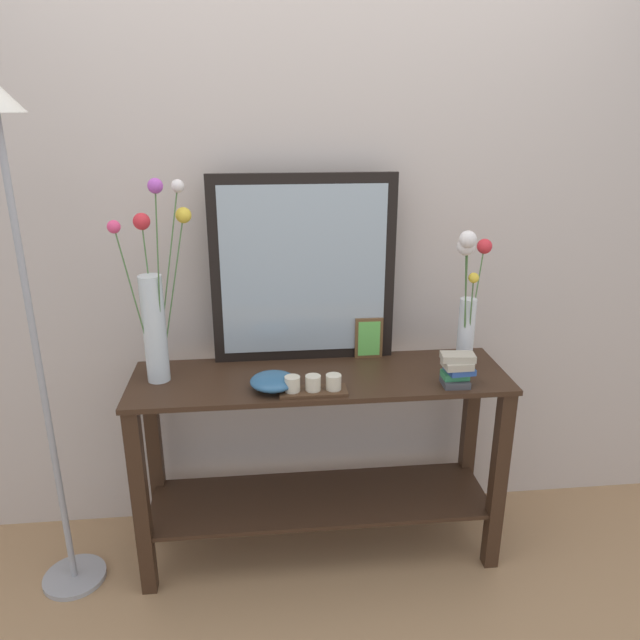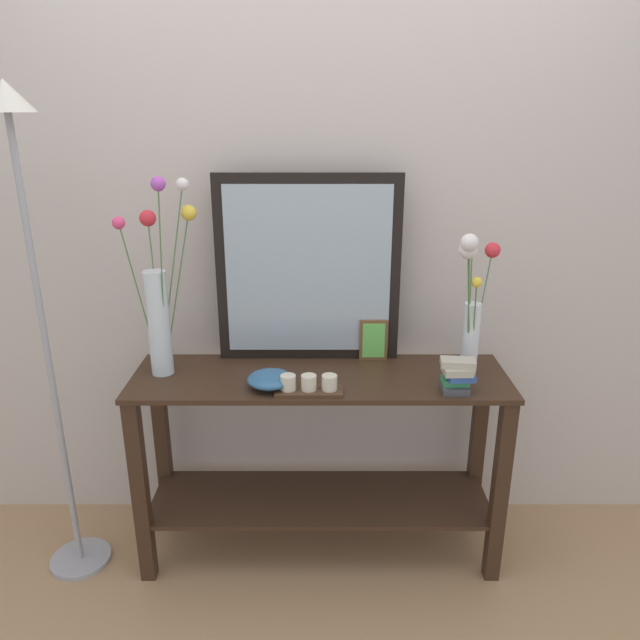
{
  "view_description": "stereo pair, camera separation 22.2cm",
  "coord_description": "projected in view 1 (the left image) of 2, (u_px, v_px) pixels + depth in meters",
  "views": [
    {
      "loc": [
        -0.22,
        -2.08,
        1.77
      ],
      "look_at": [
        0.0,
        0.0,
        1.03
      ],
      "focal_mm": 33.67,
      "sensor_mm": 36.0,
      "label": 1
    },
    {
      "loc": [
        0.0,
        -2.09,
        1.77
      ],
      "look_at": [
        0.0,
        0.0,
        1.03
      ],
      "focal_mm": 33.67,
      "sensor_mm": 36.0,
      "label": 2
    }
  ],
  "objects": [
    {
      "name": "console_table",
      "position": [
        320.0,
        444.0,
        2.4
      ],
      "size": [
        1.44,
        0.42,
        0.8
      ],
      "color": "#382316",
      "rests_on": "ground"
    },
    {
      "name": "book_stack",
      "position": [
        457.0,
        369.0,
        2.2
      ],
      "size": [
        0.13,
        0.1,
        0.12
      ],
      "color": "#424247",
      "rests_on": "console_table"
    },
    {
      "name": "wall_back",
      "position": [
        312.0,
        218.0,
        2.42
      ],
      "size": [
        6.4,
        0.08,
        2.7
      ],
      "primitive_type": "cube",
      "color": "beige",
      "rests_on": "ground"
    },
    {
      "name": "vase_right",
      "position": [
        468.0,
        301.0,
        2.24
      ],
      "size": [
        0.2,
        0.25,
        0.57
      ],
      "color": "silver",
      "rests_on": "console_table"
    },
    {
      "name": "mirror_leaning",
      "position": [
        304.0,
        270.0,
        2.33
      ],
      "size": [
        0.72,
        0.03,
        0.74
      ],
      "color": "black",
      "rests_on": "console_table"
    },
    {
      "name": "picture_frame_small",
      "position": [
        369.0,
        338.0,
        2.43
      ],
      "size": [
        0.11,
        0.01,
        0.17
      ],
      "color": "brown",
      "rests_on": "console_table"
    },
    {
      "name": "candle_tray",
      "position": [
        313.0,
        386.0,
        2.15
      ],
      "size": [
        0.24,
        0.09,
        0.07
      ],
      "color": "#472D1C",
      "rests_on": "console_table"
    },
    {
      "name": "ground_plane",
      "position": [
        320.0,
        548.0,
        2.57
      ],
      "size": [
        7.0,
        6.0,
        0.02
      ],
      "primitive_type": "cube",
      "color": "#A87F56"
    },
    {
      "name": "tall_vase_left",
      "position": [
        155.0,
        306.0,
        2.17
      ],
      "size": [
        0.27,
        0.19,
        0.75
      ],
      "color": "silver",
      "rests_on": "console_table"
    },
    {
      "name": "decorative_bowl",
      "position": [
        273.0,
        381.0,
        2.17
      ],
      "size": [
        0.17,
        0.17,
        0.06
      ],
      "color": "#2D5B84",
      "rests_on": "console_table"
    },
    {
      "name": "floor_lamp",
      "position": [
        23.0,
        275.0,
        1.97
      ],
      "size": [
        0.24,
        0.24,
        1.86
      ],
      "color": "#9E9EA3",
      "rests_on": "ground"
    }
  ]
}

